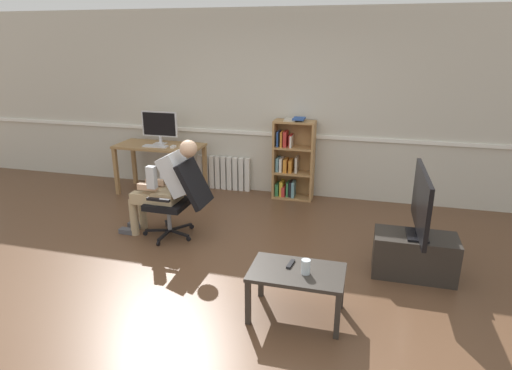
{
  "coord_description": "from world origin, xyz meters",
  "views": [
    {
      "loc": [
        1.36,
        -3.65,
        2.27
      ],
      "look_at": [
        0.15,
        0.85,
        0.7
      ],
      "focal_mm": 30.38,
      "sensor_mm": 36.0,
      "label": 1
    }
  ],
  "objects_px": {
    "radiator": "(224,173)",
    "computer_mouse": "(173,147)",
    "keyboard": "(155,146)",
    "tv_stand": "(414,255)",
    "computer_desk": "(160,152)",
    "spare_remote": "(291,264)",
    "imac_monitor": "(159,125)",
    "office_chair": "(180,196)",
    "coffee_table": "(297,277)",
    "bookshelf": "(291,162)",
    "person_seated": "(165,185)",
    "tv_screen": "(421,203)",
    "drinking_glass": "(306,267)"
  },
  "relations": [
    {
      "from": "bookshelf",
      "to": "spare_remote",
      "type": "distance_m",
      "value": 2.88
    },
    {
      "from": "office_chair",
      "to": "spare_remote",
      "type": "bearing_deg",
      "value": 54.96
    },
    {
      "from": "computer_desk",
      "to": "spare_remote",
      "type": "bearing_deg",
      "value": -45.36
    },
    {
      "from": "radiator",
      "to": "coffee_table",
      "type": "relative_size",
      "value": 1.08
    },
    {
      "from": "office_chair",
      "to": "drinking_glass",
      "type": "relative_size",
      "value": 7.66
    },
    {
      "from": "imac_monitor",
      "to": "radiator",
      "type": "height_order",
      "value": "imac_monitor"
    },
    {
      "from": "spare_remote",
      "to": "tv_screen",
      "type": "bearing_deg",
      "value": -133.28
    },
    {
      "from": "tv_stand",
      "to": "spare_remote",
      "type": "relative_size",
      "value": 5.33
    },
    {
      "from": "computer_desk",
      "to": "spare_remote",
      "type": "relative_size",
      "value": 8.77
    },
    {
      "from": "radiator",
      "to": "computer_mouse",
      "type": "bearing_deg",
      "value": -139.54
    },
    {
      "from": "computer_desk",
      "to": "radiator",
      "type": "bearing_deg",
      "value": 23.82
    },
    {
      "from": "tv_screen",
      "to": "computer_mouse",
      "type": "bearing_deg",
      "value": 64.16
    },
    {
      "from": "imac_monitor",
      "to": "drinking_glass",
      "type": "distance_m",
      "value": 3.85
    },
    {
      "from": "computer_mouse",
      "to": "tv_stand",
      "type": "relative_size",
      "value": 0.12
    },
    {
      "from": "drinking_glass",
      "to": "spare_remote",
      "type": "distance_m",
      "value": 0.19
    },
    {
      "from": "coffee_table",
      "to": "computer_mouse",
      "type": "bearing_deg",
      "value": 132.49
    },
    {
      "from": "keyboard",
      "to": "bookshelf",
      "type": "distance_m",
      "value": 2.03
    },
    {
      "from": "radiator",
      "to": "coffee_table",
      "type": "distance_m",
      "value": 3.45
    },
    {
      "from": "computer_desk",
      "to": "spare_remote",
      "type": "height_order",
      "value": "computer_desk"
    },
    {
      "from": "office_chair",
      "to": "coffee_table",
      "type": "relative_size",
      "value": 1.21
    },
    {
      "from": "keyboard",
      "to": "person_seated",
      "type": "distance_m",
      "value": 1.5
    },
    {
      "from": "keyboard",
      "to": "office_chair",
      "type": "xyz_separation_m",
      "value": [
        0.96,
        -1.28,
        -0.24
      ]
    },
    {
      "from": "imac_monitor",
      "to": "tv_screen",
      "type": "xyz_separation_m",
      "value": [
        3.62,
        -1.71,
        -0.26
      ]
    },
    {
      "from": "office_chair",
      "to": "person_seated",
      "type": "height_order",
      "value": "person_seated"
    },
    {
      "from": "computer_mouse",
      "to": "imac_monitor",
      "type": "bearing_deg",
      "value": 146.69
    },
    {
      "from": "computer_desk",
      "to": "radiator",
      "type": "distance_m",
      "value": 1.04
    },
    {
      "from": "bookshelf",
      "to": "drinking_glass",
      "type": "height_order",
      "value": "bookshelf"
    },
    {
      "from": "bookshelf",
      "to": "radiator",
      "type": "height_order",
      "value": "bookshelf"
    },
    {
      "from": "computer_desk",
      "to": "coffee_table",
      "type": "distance_m",
      "value": 3.68
    },
    {
      "from": "radiator",
      "to": "office_chair",
      "type": "distance_m",
      "value": 1.83
    },
    {
      "from": "coffee_table",
      "to": "drinking_glass",
      "type": "height_order",
      "value": "drinking_glass"
    },
    {
      "from": "computer_desk",
      "to": "spare_remote",
      "type": "distance_m",
      "value": 3.57
    },
    {
      "from": "tv_stand",
      "to": "tv_screen",
      "type": "relative_size",
      "value": 0.77
    },
    {
      "from": "computer_mouse",
      "to": "tv_stand",
      "type": "height_order",
      "value": "computer_mouse"
    },
    {
      "from": "office_chair",
      "to": "radiator",
      "type": "bearing_deg",
      "value": -176.29
    },
    {
      "from": "computer_desk",
      "to": "radiator",
      "type": "xyz_separation_m",
      "value": [
        0.88,
        0.39,
        -0.38
      ]
    },
    {
      "from": "keyboard",
      "to": "tv_stand",
      "type": "distance_m",
      "value": 3.93
    },
    {
      "from": "keyboard",
      "to": "coffee_table",
      "type": "distance_m",
      "value": 3.59
    },
    {
      "from": "office_chair",
      "to": "tv_screen",
      "type": "height_order",
      "value": "tv_screen"
    },
    {
      "from": "bookshelf",
      "to": "drinking_glass",
      "type": "xyz_separation_m",
      "value": [
        0.67,
        -2.94,
        -0.06
      ]
    },
    {
      "from": "bookshelf",
      "to": "office_chair",
      "type": "bearing_deg",
      "value": -120.6
    },
    {
      "from": "computer_mouse",
      "to": "person_seated",
      "type": "height_order",
      "value": "person_seated"
    },
    {
      "from": "computer_mouse",
      "to": "bookshelf",
      "type": "relative_size",
      "value": 0.08
    },
    {
      "from": "bookshelf",
      "to": "coffee_table",
      "type": "distance_m",
      "value": 2.97
    },
    {
      "from": "computer_mouse",
      "to": "coffee_table",
      "type": "xyz_separation_m",
      "value": [
        2.29,
        -2.5,
        -0.4
      ]
    },
    {
      "from": "radiator",
      "to": "coffee_table",
      "type": "height_order",
      "value": "radiator"
    },
    {
      "from": "radiator",
      "to": "person_seated",
      "type": "bearing_deg",
      "value": -92.96
    },
    {
      "from": "coffee_table",
      "to": "spare_remote",
      "type": "relative_size",
      "value": 5.29
    },
    {
      "from": "imac_monitor",
      "to": "office_chair",
      "type": "relative_size",
      "value": 0.59
    },
    {
      "from": "imac_monitor",
      "to": "tv_stand",
      "type": "distance_m",
      "value": 4.08
    }
  ]
}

